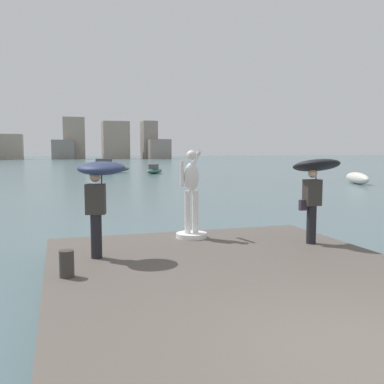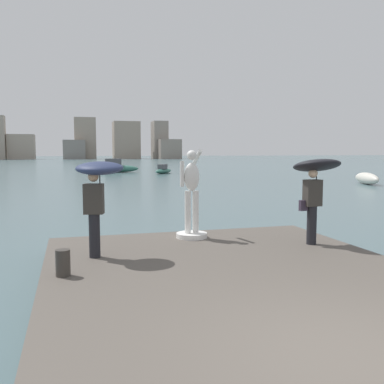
{
  "view_description": "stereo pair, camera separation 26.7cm",
  "coord_description": "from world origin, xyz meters",
  "px_view_note": "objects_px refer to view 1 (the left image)",
  "views": [
    {
      "loc": [
        -3.04,
        -3.58,
        2.52
      ],
      "look_at": [
        0.0,
        6.12,
        1.55
      ],
      "focal_mm": 40.03,
      "sensor_mm": 36.0,
      "label": 1
    },
    {
      "loc": [
        -2.78,
        -3.66,
        2.52
      ],
      "look_at": [
        0.0,
        6.12,
        1.55
      ],
      "focal_mm": 40.03,
      "sensor_mm": 36.0,
      "label": 2
    }
  ],
  "objects_px": {
    "onlooker_left": "(100,183)",
    "boat_mid": "(357,178)",
    "mooring_bollard": "(67,264)",
    "boat_near": "(154,170)",
    "statue_white_figure": "(191,202)",
    "boat_far": "(106,168)",
    "onlooker_right": "(315,176)"
  },
  "relations": [
    {
      "from": "boat_near",
      "to": "boat_mid",
      "type": "distance_m",
      "value": 23.01
    },
    {
      "from": "boat_near",
      "to": "boat_far",
      "type": "distance_m",
      "value": 6.37
    },
    {
      "from": "statue_white_figure",
      "to": "boat_near",
      "type": "distance_m",
      "value": 38.44
    },
    {
      "from": "onlooker_right",
      "to": "boat_far",
      "type": "distance_m",
      "value": 43.19
    },
    {
      "from": "boat_near",
      "to": "boat_mid",
      "type": "relative_size",
      "value": 0.84
    },
    {
      "from": "boat_near",
      "to": "boat_mid",
      "type": "xyz_separation_m",
      "value": [
        11.78,
        -19.77,
        0.07
      ]
    },
    {
      "from": "mooring_bollard",
      "to": "boat_mid",
      "type": "relative_size",
      "value": 0.1
    },
    {
      "from": "boat_near",
      "to": "boat_mid",
      "type": "bearing_deg",
      "value": -59.2
    },
    {
      "from": "onlooker_right",
      "to": "boat_mid",
      "type": "distance_m",
      "value": 25.58
    },
    {
      "from": "statue_white_figure",
      "to": "boat_near",
      "type": "height_order",
      "value": "statue_white_figure"
    },
    {
      "from": "boat_far",
      "to": "boat_near",
      "type": "bearing_deg",
      "value": -39.04
    },
    {
      "from": "boat_far",
      "to": "onlooker_left",
      "type": "bearing_deg",
      "value": -96.25
    },
    {
      "from": "mooring_bollard",
      "to": "boat_near",
      "type": "xyz_separation_m",
      "value": [
        10.34,
        40.26,
        -0.25
      ]
    },
    {
      "from": "boat_near",
      "to": "onlooker_left",
      "type": "bearing_deg",
      "value": -103.89
    },
    {
      "from": "onlooker_right",
      "to": "boat_mid",
      "type": "relative_size",
      "value": 0.46
    },
    {
      "from": "onlooker_left",
      "to": "boat_near",
      "type": "bearing_deg",
      "value": 76.11
    },
    {
      "from": "statue_white_figure",
      "to": "onlooker_right",
      "type": "xyz_separation_m",
      "value": [
        2.52,
        -1.43,
        0.66
      ]
    },
    {
      "from": "mooring_bollard",
      "to": "onlooker_left",
      "type": "bearing_deg",
      "value": 60.2
    },
    {
      "from": "boat_mid",
      "to": "boat_far",
      "type": "xyz_separation_m",
      "value": [
        -16.73,
        23.78,
        0.16
      ]
    },
    {
      "from": "onlooker_left",
      "to": "boat_far",
      "type": "distance_m",
      "value": 43.36
    },
    {
      "from": "statue_white_figure",
      "to": "boat_far",
      "type": "height_order",
      "value": "statue_white_figure"
    },
    {
      "from": "onlooker_right",
      "to": "boat_near",
      "type": "height_order",
      "value": "onlooker_right"
    },
    {
      "from": "onlooker_left",
      "to": "boat_mid",
      "type": "height_order",
      "value": "onlooker_left"
    },
    {
      "from": "statue_white_figure",
      "to": "boat_mid",
      "type": "relative_size",
      "value": 0.5
    },
    {
      "from": "mooring_bollard",
      "to": "boat_near",
      "type": "distance_m",
      "value": 41.57
    },
    {
      "from": "onlooker_left",
      "to": "boat_mid",
      "type": "relative_size",
      "value": 0.44
    },
    {
      "from": "onlooker_left",
      "to": "boat_far",
      "type": "height_order",
      "value": "onlooker_left"
    },
    {
      "from": "onlooker_left",
      "to": "boat_mid",
      "type": "distance_m",
      "value": 28.9
    },
    {
      "from": "boat_mid",
      "to": "mooring_bollard",
      "type": "bearing_deg",
      "value": -137.2
    },
    {
      "from": "statue_white_figure",
      "to": "boat_far",
      "type": "relative_size",
      "value": 0.41
    },
    {
      "from": "statue_white_figure",
      "to": "boat_mid",
      "type": "bearing_deg",
      "value": 43.19
    },
    {
      "from": "onlooker_right",
      "to": "boat_near",
      "type": "relative_size",
      "value": 0.55
    }
  ]
}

